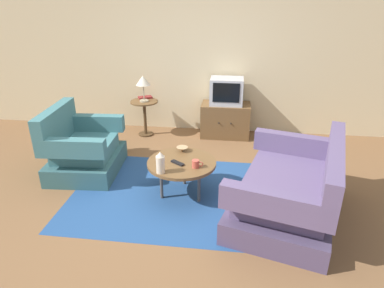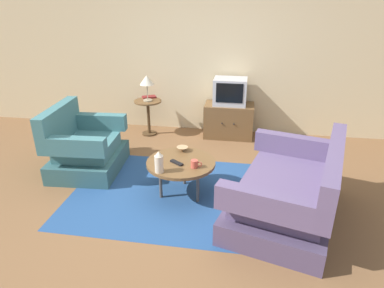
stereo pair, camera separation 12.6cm
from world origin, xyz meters
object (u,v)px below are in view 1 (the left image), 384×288
armchair (82,150)px  television (227,91)px  table_lamp (143,81)px  mug (196,164)px  couch (290,192)px  side_table (145,111)px  book (145,97)px  vase (160,163)px  tv_remote_dark (178,163)px  bowl (182,149)px  tv_stand (225,120)px  coffee_table (182,164)px

armchair → television: (1.83, 1.50, 0.46)m
armchair → table_lamp: table_lamp is taller
table_lamp → mug: size_ratio=3.35×
couch → table_lamp: table_lamp is taller
side_table → book: bearing=96.9°
table_lamp → book: bearing=98.9°
vase → tv_remote_dark: (0.14, 0.22, -0.11)m
couch → book: (-2.11, 2.20, 0.32)m
television → bowl: size_ratio=3.75×
vase → mug: 0.40m
tv_stand → tv_remote_dark: bearing=-103.4°
tv_stand → television: 0.49m
television → vase: size_ratio=2.15×
bowl → side_table: bearing=119.9°
table_lamp → tv_stand: bearing=6.3°
television → book: size_ratio=2.00×
armchair → table_lamp: 1.57m
armchair → television: television is taller
tv_stand → bowl: (-0.47, -1.63, 0.19)m
vase → coffee_table: bearing=57.4°
television → table_lamp: (-1.33, -0.15, 0.15)m
side_table → television: (1.33, 0.14, 0.34)m
tv_stand → vase: 2.29m
mug → television: bearing=82.9°
armchair → table_lamp: size_ratio=2.50×
couch → vase: bearing=106.4°
armchair → couch: (2.59, -0.67, -0.02)m
coffee_table → television: television is taller
book → tv_remote_dark: bearing=-93.9°
couch → coffee_table: 1.23m
side_table → tv_stand: bearing=5.5°
side_table → table_lamp: 0.50m
bowl → tv_remote_dark: bearing=-90.3°
book → side_table: bearing=-110.7°
bowl → mug: bearing=-61.8°
coffee_table → table_lamp: bearing=116.8°
vase → book: 2.34m
couch → vase: (-1.37, -0.02, 0.27)m
mug → book: 2.34m
vase → television: bearing=74.4°
couch → bowl: couch is taller
television → side_table: bearing=-174.1°
coffee_table → tv_remote_dark: tv_remote_dark is taller
armchair → television: bearing=125.6°
armchair → vase: 1.43m
armchair → bowl: bearing=80.3°
table_lamp → vase: size_ratio=1.74×
bowl → vase: bearing=-104.7°
armchair → table_lamp: (0.51, 1.35, 0.62)m
coffee_table → television: bearing=77.3°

